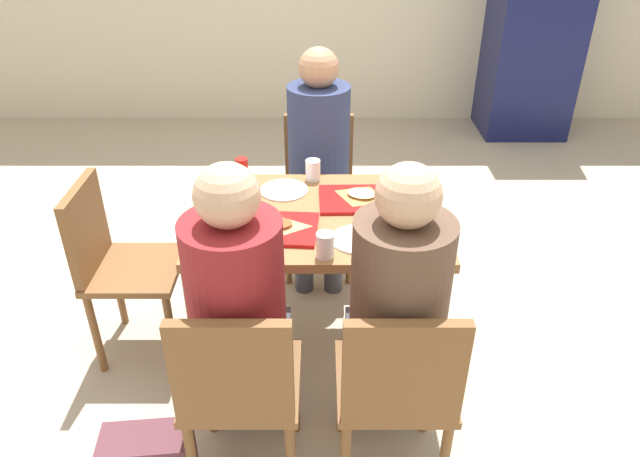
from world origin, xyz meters
The scene contains 21 objects.
ground_plane centered at (0.00, 0.00, -0.01)m, with size 10.00×10.00×0.02m, color #B7A893.
main_table centered at (0.00, 0.00, 0.63)m, with size 1.06×0.77×0.74m.
chair_near_left centered at (-0.26, -0.77, 0.51)m, with size 0.40×0.40×0.87m.
chair_near_right centered at (0.26, -0.77, 0.51)m, with size 0.40×0.40×0.87m.
chair_far_side centered at (0.00, 0.77, 0.51)m, with size 0.40×0.40×0.87m.
chair_left_end centered at (-0.91, 0.00, 0.51)m, with size 0.40×0.40×0.87m.
person_in_red centered at (-0.26, -0.63, 0.76)m, with size 0.32×0.42×1.28m.
person_in_brown_jacket centered at (0.26, -0.63, 0.76)m, with size 0.32×0.42×1.28m.
person_far_side centered at (0.00, 0.63, 0.76)m, with size 0.32×0.42×1.28m.
tray_red_near centered at (-0.18, -0.13, 0.75)m, with size 0.36×0.26×0.02m, color #B21414.
tray_red_far centered at (0.18, 0.12, 0.75)m, with size 0.36×0.26×0.02m, color #B21414.
paper_plate_center centered at (-0.16, 0.21, 0.74)m, with size 0.22×0.22×0.01m, color white.
paper_plate_near_edge centered at (0.16, -0.21, 0.74)m, with size 0.22×0.22×0.01m, color white.
pizza_slice_a centered at (-0.18, -0.13, 0.76)m, with size 0.23×0.14×0.02m.
pizza_slice_b centered at (0.19, 0.13, 0.76)m, with size 0.23×0.21×0.02m.
plastic_cup_a centered at (-0.03, 0.33, 0.79)m, with size 0.07×0.07×0.10m, color white.
plastic_cup_b centered at (0.03, -0.33, 0.79)m, with size 0.07×0.07×0.10m, color white.
soda_can centered at (0.45, 0.02, 0.80)m, with size 0.07×0.07×0.12m, color #B7BCC6.
condiment_bottle centered at (-0.34, 0.21, 0.82)m, with size 0.06×0.06×0.16m, color red.
foil_bundle centered at (-0.45, -0.02, 0.79)m, with size 0.10×0.10×0.10m, color silver.
drink_fridge centered at (1.79, 2.85, 0.95)m, with size 0.70×0.60×1.90m, color #14194C.
Camera 1 is at (0.01, -2.17, 1.97)m, focal length 32.92 mm.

